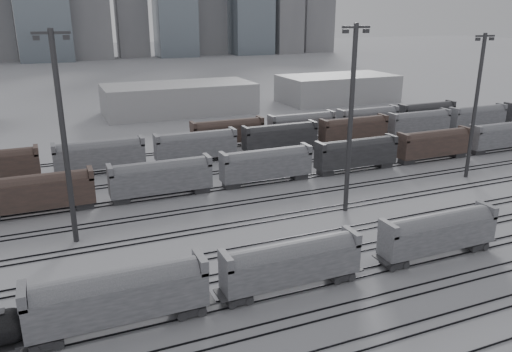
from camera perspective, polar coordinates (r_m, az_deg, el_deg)
name	(u,v)px	position (r m, az deg, el deg)	size (l,w,h in m)	color
ground	(322,288)	(51.48, 7.60, -12.62)	(900.00, 900.00, 0.00)	#A2A3A7
tracks	(255,223)	(65.39, -0.11, -5.39)	(220.00, 71.50, 0.16)	black
hopper_car_a	(119,294)	(45.18, -15.43, -12.92)	(15.30, 3.04, 5.47)	#242326
hopper_car_b	(292,262)	(49.41, 4.08, -9.72)	(14.21, 2.82, 5.08)	#242326
hopper_car_c	(438,231)	(59.16, 20.11, -5.94)	(14.35, 2.85, 5.13)	#242326
light_mast_b	(63,135)	(60.24, -21.15, 4.36)	(3.95, 0.63, 24.69)	#353437
light_mast_c	(351,116)	(66.98, 10.78, 6.71)	(4.00, 0.64, 25.02)	#353437
light_mast_d	(476,104)	(88.00, 23.82, 7.57)	(3.73, 0.60, 23.29)	#353437
bg_string_near	(266,166)	(79.93, 1.17, 1.13)	(151.00, 3.00, 5.60)	gray
bg_string_mid	(280,138)	(97.98, 2.73, 4.32)	(151.00, 3.00, 5.60)	#242326
bg_string_far	(335,123)	(113.05, 9.06, 5.99)	(66.00, 3.00, 5.60)	#503B33
warehouse_mid	(179,99)	(138.66, -8.77, 8.74)	(40.00, 18.00, 8.00)	#A9A9AC
warehouse_right	(338,88)	(158.23, 9.30, 9.86)	(35.00, 18.00, 8.00)	#A9A9AC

